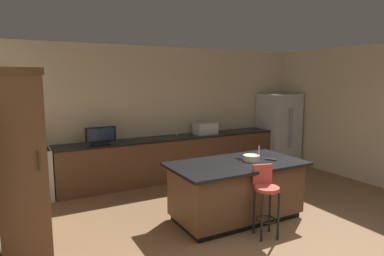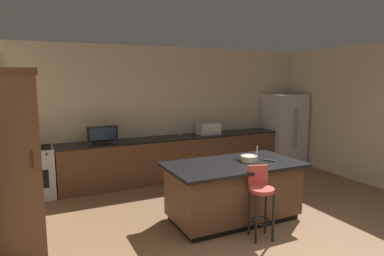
{
  "view_description": "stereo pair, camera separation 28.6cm",
  "coord_description": "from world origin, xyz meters",
  "px_view_note": "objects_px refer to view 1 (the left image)",
  "views": [
    {
      "loc": [
        -3.08,
        -2.27,
        2.19
      ],
      "look_at": [
        -0.22,
        3.03,
        1.29
      ],
      "focal_mm": 31.11,
      "sensor_mm": 36.0,
      "label": 1
    },
    {
      "loc": [
        -2.83,
        -2.4,
        2.19
      ],
      "look_at": [
        -0.22,
        3.03,
        1.29
      ],
      "focal_mm": 31.11,
      "sensor_mm": 36.0,
      "label": 2
    }
  ],
  "objects_px": {
    "fruit_bowl": "(251,158)",
    "tv_remote": "(271,159)",
    "refrigerator": "(278,129)",
    "bar_stool_center": "(266,194)",
    "kitchen_island": "(236,190)",
    "cabinet_tower": "(21,163)",
    "range_oven": "(29,175)",
    "tv_monitor": "(101,136)",
    "cell_phone": "(239,159)",
    "microwave": "(205,128)"
  },
  "relations": [
    {
      "from": "fruit_bowl",
      "to": "tv_remote",
      "type": "relative_size",
      "value": 1.54
    },
    {
      "from": "refrigerator",
      "to": "fruit_bowl",
      "type": "relative_size",
      "value": 6.87
    },
    {
      "from": "refrigerator",
      "to": "bar_stool_center",
      "type": "distance_m",
      "value": 4.19
    },
    {
      "from": "kitchen_island",
      "to": "cabinet_tower",
      "type": "bearing_deg",
      "value": 174.83
    },
    {
      "from": "cabinet_tower",
      "to": "tv_remote",
      "type": "bearing_deg",
      "value": -6.4
    },
    {
      "from": "kitchen_island",
      "to": "cabinet_tower",
      "type": "relative_size",
      "value": 0.9
    },
    {
      "from": "range_oven",
      "to": "tv_remote",
      "type": "relative_size",
      "value": 5.58
    },
    {
      "from": "fruit_bowl",
      "to": "kitchen_island",
      "type": "bearing_deg",
      "value": 178.64
    },
    {
      "from": "cabinet_tower",
      "to": "fruit_bowl",
      "type": "distance_m",
      "value": 3.24
    },
    {
      "from": "tv_monitor",
      "to": "cell_phone",
      "type": "bearing_deg",
      "value": -51.85
    },
    {
      "from": "kitchen_island",
      "to": "refrigerator",
      "type": "height_order",
      "value": "refrigerator"
    },
    {
      "from": "microwave",
      "to": "tv_remote",
      "type": "height_order",
      "value": "microwave"
    },
    {
      "from": "refrigerator",
      "to": "tv_monitor",
      "type": "xyz_separation_m",
      "value": [
        -4.5,
        0.03,
        0.19
      ]
    },
    {
      "from": "cell_phone",
      "to": "microwave",
      "type": "bearing_deg",
      "value": 87.82
    },
    {
      "from": "tv_remote",
      "to": "refrigerator",
      "type": "bearing_deg",
      "value": 15.16
    },
    {
      "from": "range_oven",
      "to": "cell_phone",
      "type": "relative_size",
      "value": 6.33
    },
    {
      "from": "kitchen_island",
      "to": "fruit_bowl",
      "type": "bearing_deg",
      "value": -1.36
    },
    {
      "from": "bar_stool_center",
      "to": "fruit_bowl",
      "type": "xyz_separation_m",
      "value": [
        0.27,
        0.66,
        0.34
      ]
    },
    {
      "from": "cabinet_tower",
      "to": "bar_stool_center",
      "type": "height_order",
      "value": "cabinet_tower"
    },
    {
      "from": "refrigerator",
      "to": "range_oven",
      "type": "distance_m",
      "value": 5.79
    },
    {
      "from": "bar_stool_center",
      "to": "refrigerator",
      "type": "bearing_deg",
      "value": 58.78
    },
    {
      "from": "kitchen_island",
      "to": "tv_remote",
      "type": "relative_size",
      "value": 12.28
    },
    {
      "from": "tv_monitor",
      "to": "fruit_bowl",
      "type": "relative_size",
      "value": 2.23
    },
    {
      "from": "tv_monitor",
      "to": "refrigerator",
      "type": "bearing_deg",
      "value": -0.43
    },
    {
      "from": "cabinet_tower",
      "to": "tv_remote",
      "type": "relative_size",
      "value": 13.57
    },
    {
      "from": "kitchen_island",
      "to": "refrigerator",
      "type": "relative_size",
      "value": 1.16
    },
    {
      "from": "cell_phone",
      "to": "kitchen_island",
      "type": "bearing_deg",
      "value": -120.76
    },
    {
      "from": "kitchen_island",
      "to": "fruit_bowl",
      "type": "relative_size",
      "value": 7.99
    },
    {
      "from": "bar_stool_center",
      "to": "fruit_bowl",
      "type": "relative_size",
      "value": 3.82
    },
    {
      "from": "microwave",
      "to": "tv_remote",
      "type": "distance_m",
      "value": 2.51
    },
    {
      "from": "kitchen_island",
      "to": "bar_stool_center",
      "type": "xyz_separation_m",
      "value": [
        0.01,
        -0.67,
        0.14
      ]
    },
    {
      "from": "kitchen_island",
      "to": "tv_remote",
      "type": "height_order",
      "value": "tv_remote"
    },
    {
      "from": "refrigerator",
      "to": "cell_phone",
      "type": "bearing_deg",
      "value": -142.81
    },
    {
      "from": "bar_stool_center",
      "to": "tv_remote",
      "type": "relative_size",
      "value": 5.87
    },
    {
      "from": "tv_monitor",
      "to": "cell_phone",
      "type": "distance_m",
      "value": 2.75
    },
    {
      "from": "microwave",
      "to": "cell_phone",
      "type": "height_order",
      "value": "microwave"
    },
    {
      "from": "microwave",
      "to": "fruit_bowl",
      "type": "xyz_separation_m",
      "value": [
        -0.56,
        -2.38,
        -0.11
      ]
    },
    {
      "from": "refrigerator",
      "to": "cabinet_tower",
      "type": "xyz_separation_m",
      "value": [
        -5.9,
        -2.02,
        0.3
      ]
    },
    {
      "from": "fruit_bowl",
      "to": "cell_phone",
      "type": "relative_size",
      "value": 1.74
    },
    {
      "from": "range_oven",
      "to": "bar_stool_center",
      "type": "relative_size",
      "value": 0.95
    },
    {
      "from": "kitchen_island",
      "to": "bar_stool_center",
      "type": "height_order",
      "value": "bar_stool_center"
    },
    {
      "from": "kitchen_island",
      "to": "tv_monitor",
      "type": "xyz_separation_m",
      "value": [
        -1.53,
        2.32,
        0.62
      ]
    },
    {
      "from": "bar_stool_center",
      "to": "cell_phone",
      "type": "bearing_deg",
      "value": 93.34
    },
    {
      "from": "fruit_bowl",
      "to": "microwave",
      "type": "bearing_deg",
      "value": 76.85
    },
    {
      "from": "microwave",
      "to": "fruit_bowl",
      "type": "bearing_deg",
      "value": -103.15
    },
    {
      "from": "range_oven",
      "to": "fruit_bowl",
      "type": "relative_size",
      "value": 3.63
    },
    {
      "from": "range_oven",
      "to": "tv_remote",
      "type": "xyz_separation_m",
      "value": [
        3.39,
        -2.5,
        0.44
      ]
    },
    {
      "from": "tv_monitor",
      "to": "fruit_bowl",
      "type": "bearing_deg",
      "value": -52.07
    },
    {
      "from": "cell_phone",
      "to": "range_oven",
      "type": "bearing_deg",
      "value": 158.11
    },
    {
      "from": "fruit_bowl",
      "to": "tv_remote",
      "type": "height_order",
      "value": "fruit_bowl"
    }
  ]
}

